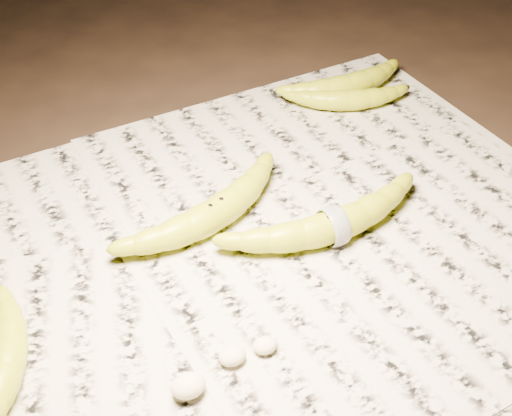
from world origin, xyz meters
name	(u,v)px	position (x,y,z in m)	size (l,w,h in m)	color
ground	(252,243)	(0.00, 0.00, 0.00)	(3.00, 3.00, 0.00)	black
newspaper_patch	(239,252)	(-0.02, -0.01, 0.00)	(0.90, 0.70, 0.01)	#BAB4A0
banana_left_b	(4,370)	(-0.31, -0.08, 0.03)	(0.19, 0.06, 0.04)	gold
banana_center	(215,211)	(-0.03, 0.04, 0.03)	(0.23, 0.07, 0.04)	gold
banana_taped	(333,224)	(0.09, -0.04, 0.03)	(0.24, 0.07, 0.04)	gold
banana_upper_a	(348,98)	(0.26, 0.20, 0.02)	(0.16, 0.05, 0.03)	gold
banana_upper_b	(348,83)	(0.28, 0.24, 0.03)	(0.18, 0.06, 0.04)	gold
measuring_tape	(333,224)	(0.09, -0.04, 0.03)	(0.05, 0.05, 0.00)	white
flesh_chunk_a	(188,383)	(-0.15, -0.17, 0.02)	(0.03, 0.03, 0.02)	#F6F0BE
flesh_chunk_b	(232,353)	(-0.10, -0.15, 0.02)	(0.03, 0.02, 0.02)	#F6F0BE
flesh_chunk_c	(265,343)	(-0.06, -0.16, 0.02)	(0.03, 0.02, 0.02)	#F6F0BE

